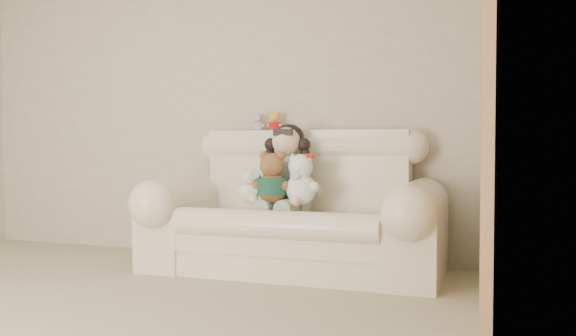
{
  "coord_description": "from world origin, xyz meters",
  "views": [
    {
      "loc": [
        2.27,
        -2.08,
        0.9
      ],
      "look_at": [
        0.88,
        1.9,
        0.75
      ],
      "focal_mm": 37.61,
      "sensor_mm": 36.0,
      "label": 1
    }
  ],
  "objects_px": {
    "cream_teddy": "(249,182)",
    "sofa": "(293,200)",
    "brown_teddy": "(272,173)",
    "seated_child": "(287,167)",
    "white_cat": "(301,174)"
  },
  "relations": [
    {
      "from": "cream_teddy",
      "to": "sofa",
      "type": "bearing_deg",
      "value": 39.23
    },
    {
      "from": "brown_teddy",
      "to": "cream_teddy",
      "type": "distance_m",
      "value": 0.18
    },
    {
      "from": "sofa",
      "to": "seated_child",
      "type": "relative_size",
      "value": 3.18
    },
    {
      "from": "white_cat",
      "to": "cream_teddy",
      "type": "xyz_separation_m",
      "value": [
        -0.37,
        -0.04,
        -0.07
      ]
    },
    {
      "from": "seated_child",
      "to": "cream_teddy",
      "type": "relative_size",
      "value": 2.27
    },
    {
      "from": "sofa",
      "to": "brown_teddy",
      "type": "distance_m",
      "value": 0.26
    },
    {
      "from": "seated_child",
      "to": "cream_teddy",
      "type": "bearing_deg",
      "value": -129.55
    },
    {
      "from": "brown_teddy",
      "to": "white_cat",
      "type": "bearing_deg",
      "value": -12.71
    },
    {
      "from": "sofa",
      "to": "seated_child",
      "type": "bearing_deg",
      "value": 132.31
    },
    {
      "from": "sofa",
      "to": "white_cat",
      "type": "relative_size",
      "value": 4.97
    },
    {
      "from": "white_cat",
      "to": "cream_teddy",
      "type": "height_order",
      "value": "white_cat"
    },
    {
      "from": "sofa",
      "to": "brown_teddy",
      "type": "bearing_deg",
      "value": -129.26
    },
    {
      "from": "sofa",
      "to": "white_cat",
      "type": "distance_m",
      "value": 0.24
    },
    {
      "from": "sofa",
      "to": "cream_teddy",
      "type": "distance_m",
      "value": 0.34
    },
    {
      "from": "seated_child",
      "to": "white_cat",
      "type": "xyz_separation_m",
      "value": [
        0.17,
        -0.19,
        -0.04
      ]
    }
  ]
}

